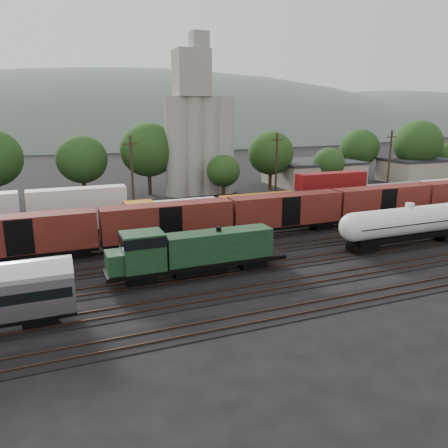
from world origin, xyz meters
name	(u,v)px	position (x,y,z in m)	size (l,w,h in m)	color
ground	(275,249)	(0.00, 0.00, 0.00)	(600.00, 600.00, 0.00)	black
tracks	(275,248)	(0.00, 0.00, 0.05)	(180.00, 33.20, 0.20)	black
green_locomotive	(188,252)	(-11.99, -5.00, 2.63)	(17.43, 3.08, 4.61)	black
tank_car_a	(408,223)	(14.58, -5.00, 2.88)	(18.63, 3.34, 4.88)	white
orange_locomotive	(174,216)	(-9.14, 10.00, 2.48)	(17.38, 2.90, 4.35)	black
boxcar_string	(98,228)	(-18.99, 5.00, 3.12)	(122.80, 2.90, 4.20)	black
container_wall	(97,213)	(-18.11, 15.00, 2.63)	(160.00, 2.60, 5.80)	black
grain_silo	(199,134)	(3.28, 36.00, 11.26)	(13.40, 5.00, 29.00)	gray
industrial_sheds	(218,180)	(6.63, 35.25, 2.56)	(119.38, 17.26, 5.10)	#9E937F
tree_band	(169,155)	(-2.07, 37.91, 7.48)	(165.65, 19.62, 13.64)	black
utility_poles	(209,172)	(0.00, 22.00, 6.21)	(122.20, 0.36, 12.00)	black
distant_hills	(122,166)	(23.92, 260.00, -20.56)	(860.00, 286.00, 130.00)	#59665B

